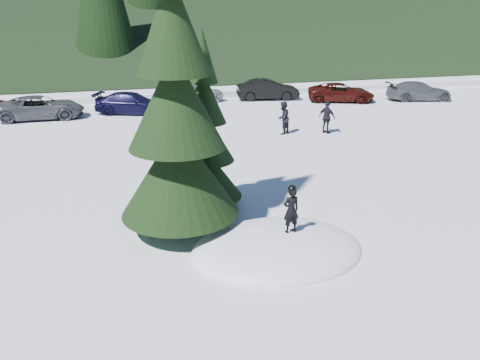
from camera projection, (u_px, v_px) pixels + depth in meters
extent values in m
plane|color=white|center=(277.00, 250.00, 12.00)|extent=(200.00, 200.00, 0.00)
ellipsoid|color=white|center=(277.00, 250.00, 12.00)|extent=(4.48, 3.52, 0.96)
cylinder|color=black|center=(181.00, 207.00, 12.85)|extent=(0.38, 0.38, 1.40)
cone|color=black|center=(179.00, 170.00, 12.48)|extent=(3.20, 3.20, 2.46)
cone|color=black|center=(175.00, 100.00, 11.84)|extent=(2.54, 2.54, 2.46)
cone|color=black|center=(172.00, 23.00, 11.20)|extent=(1.88, 1.88, 2.46)
cylinder|color=black|center=(206.00, 193.00, 14.43)|extent=(0.26, 0.26, 1.00)
cone|color=black|center=(206.00, 173.00, 14.21)|extent=(2.20, 2.20, 1.52)
cone|color=black|center=(205.00, 136.00, 13.82)|extent=(1.75, 1.75, 1.52)
cone|color=black|center=(204.00, 97.00, 13.42)|extent=(1.29, 1.29, 1.52)
cone|color=black|center=(203.00, 56.00, 13.03)|extent=(0.84, 0.84, 1.52)
imported|color=black|center=(291.00, 210.00, 11.73)|extent=(0.47, 0.34, 1.20)
imported|color=black|center=(283.00, 118.00, 23.05)|extent=(1.00, 0.97, 1.62)
imported|color=black|center=(327.00, 117.00, 23.14)|extent=(0.82, 1.01, 1.61)
imported|color=#4B4C52|center=(41.00, 107.00, 26.33)|extent=(4.71, 2.23, 1.30)
imported|color=black|center=(132.00, 103.00, 27.66)|extent=(4.66, 3.14, 1.25)
imported|color=gray|center=(193.00, 92.00, 31.01)|extent=(4.24, 2.29, 1.37)
imported|color=black|center=(268.00, 89.00, 32.03)|extent=(4.41, 2.13, 1.39)
imported|color=#350C09|center=(341.00, 92.00, 31.40)|extent=(4.83, 3.47, 1.22)
imported|color=#4B4F53|center=(419.00, 91.00, 31.83)|extent=(4.59, 2.64, 1.25)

